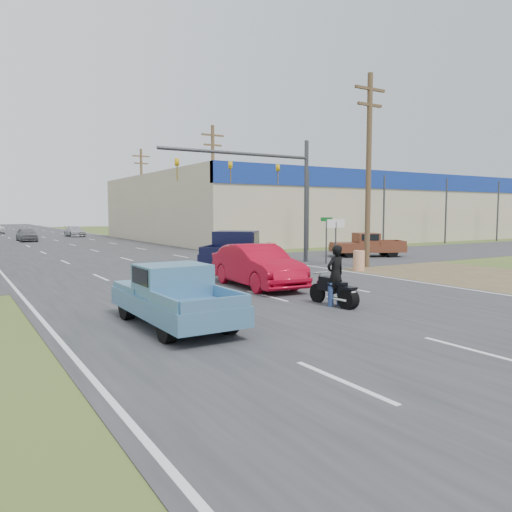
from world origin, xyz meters
TOP-DOWN VIEW (x-y plane):
  - ground at (0.00, 0.00)m, footprint 200.00×200.00m
  - main_road at (0.00, 40.00)m, footprint 15.00×180.00m
  - cross_road at (0.00, 18.00)m, footprint 120.00×10.00m
  - dirt_verge at (11.00, 10.00)m, footprint 8.00×18.00m
  - big_box_store at (32.00, 39.93)m, footprint 50.00×28.10m
  - utility_pole_1 at (9.50, 13.00)m, footprint 2.00×0.28m
  - utility_pole_2 at (9.50, 31.00)m, footprint 2.00×0.28m
  - utility_pole_3 at (9.50, 49.00)m, footprint 2.00×0.28m
  - tree_3 at (55.00, 70.00)m, footprint 8.40×8.40m
  - tree_5 at (30.00, 95.00)m, footprint 7.98×7.98m
  - barrel_0 at (8.00, 12.00)m, footprint 0.56×0.56m
  - barrel_1 at (8.40, 20.50)m, footprint 0.56×0.56m
  - lane_sign at (8.20, 14.00)m, footprint 1.20×0.08m
  - street_name_sign at (8.80, 15.50)m, footprint 0.80×0.08m
  - signal_mast at (5.82, 17.00)m, footprint 9.12×0.40m
  - red_convertible at (0.84, 9.96)m, footprint 2.04×5.08m
  - motorcycle at (0.81, 5.32)m, footprint 0.62×2.00m
  - rider at (0.81, 5.36)m, footprint 0.68×0.47m
  - blue_pickup at (-4.43, 5.55)m, footprint 1.87×4.77m
  - navy_pickup at (3.18, 15.80)m, footprint 5.58×5.86m
  - brown_pickup at (13.85, 17.62)m, footprint 5.01×3.61m
  - distant_car_grey at (-2.77, 47.74)m, footprint 1.78×4.11m
  - distant_car_silver at (3.42, 55.61)m, footprint 2.02×4.34m

SIDE VIEW (x-z plane):
  - ground at x=0.00m, z-range 0.00..0.00m
  - dirt_verge at x=11.00m, z-range 0.00..0.01m
  - cross_road at x=0.00m, z-range 0.00..0.02m
  - main_road at x=0.00m, z-range 0.00..0.02m
  - motorcycle at x=0.81m, z-range -0.06..0.96m
  - barrel_0 at x=8.00m, z-range 0.00..1.00m
  - barrel_1 at x=8.40m, z-range 0.00..1.00m
  - distant_car_silver at x=3.42m, z-range 0.00..1.23m
  - distant_car_grey at x=-2.77m, z-range 0.00..1.38m
  - brown_pickup at x=13.85m, z-range 0.01..1.56m
  - blue_pickup at x=-4.43m, z-range 0.01..1.59m
  - red_convertible at x=0.84m, z-range 0.00..1.64m
  - rider at x=0.81m, z-range 0.00..1.79m
  - navy_pickup at x=3.18m, z-range 0.01..1.95m
  - street_name_sign at x=8.80m, z-range 0.30..2.91m
  - lane_sign at x=8.20m, z-range 0.64..3.16m
  - big_box_store at x=32.00m, z-range 0.01..6.61m
  - signal_mast at x=5.82m, z-range 1.30..8.30m
  - utility_pole_1 at x=9.50m, z-range 0.32..10.32m
  - utility_pole_2 at x=9.50m, z-range 0.32..10.32m
  - utility_pole_3 at x=9.50m, z-range 0.32..10.32m
  - tree_5 at x=30.00m, z-range 0.94..10.82m
  - tree_3 at x=55.00m, z-range 0.99..11.39m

